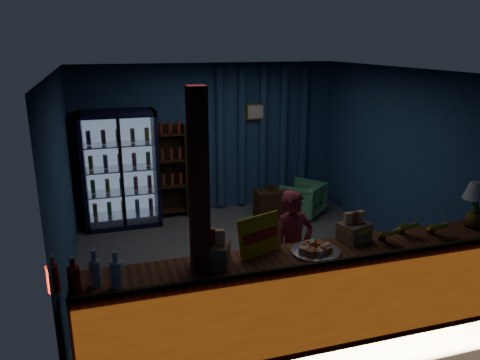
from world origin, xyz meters
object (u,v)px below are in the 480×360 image
(shopkeeper, at_px, (293,249))
(pastry_tray, at_px, (315,250))
(green_chair, at_px, (303,199))
(table_lamp, at_px, (476,193))

(shopkeeper, relative_size, pastry_tray, 2.84)
(green_chair, height_order, table_lamp, table_lamp)
(green_chair, relative_size, table_lamp, 1.25)
(shopkeeper, xyz_separation_m, pastry_tray, (-0.05, -0.65, 0.29))
(green_chair, relative_size, pastry_tray, 1.33)
(shopkeeper, bearing_deg, green_chair, 53.08)
(pastry_tray, relative_size, table_lamp, 0.93)
(table_lamp, bearing_deg, shopkeeper, 163.51)
(shopkeeper, distance_m, pastry_tray, 0.71)
(shopkeeper, relative_size, green_chair, 2.12)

